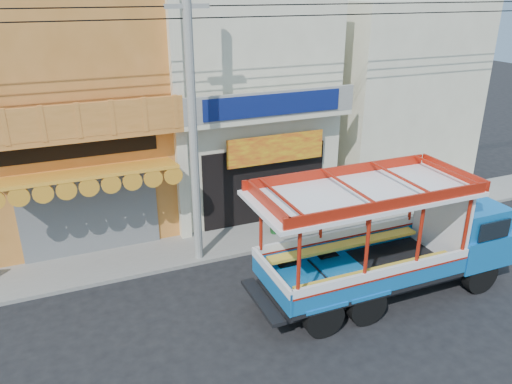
% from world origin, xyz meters
% --- Properties ---
extents(ground, '(90.00, 90.00, 0.00)m').
position_xyz_m(ground, '(0.00, 0.00, 0.00)').
color(ground, black).
rests_on(ground, ground).
extents(sidewalk, '(30.00, 2.00, 0.12)m').
position_xyz_m(sidewalk, '(0.00, 4.00, 0.06)').
color(sidewalk, slate).
rests_on(sidewalk, ground).
extents(shophouse_left, '(6.00, 7.50, 8.24)m').
position_xyz_m(shophouse_left, '(-4.00, 7.96, 4.11)').
color(shophouse_left, '#BC6E29').
rests_on(shophouse_left, ground).
extents(shophouse_right, '(6.00, 6.75, 8.24)m').
position_xyz_m(shophouse_right, '(2.00, 7.96, 4.11)').
color(shophouse_right, beige).
rests_on(shophouse_right, ground).
extents(party_pilaster, '(0.35, 0.30, 8.00)m').
position_xyz_m(party_pilaster, '(-1.00, 4.85, 4.00)').
color(party_pilaster, beige).
rests_on(party_pilaster, ground).
extents(filler_building_right, '(6.00, 6.00, 7.60)m').
position_xyz_m(filler_building_right, '(9.00, 8.00, 3.80)').
color(filler_building_right, beige).
rests_on(filler_building_right, ground).
extents(utility_pole, '(28.00, 0.26, 9.00)m').
position_xyz_m(utility_pole, '(-0.85, 3.30, 5.03)').
color(utility_pole, gray).
rests_on(utility_pole, ground).
extents(songthaew_truck, '(7.59, 2.61, 3.53)m').
position_xyz_m(songthaew_truck, '(3.81, -0.46, 1.70)').
color(songthaew_truck, black).
rests_on(songthaew_truck, ground).
extents(potted_plant_a, '(1.18, 1.16, 0.99)m').
position_xyz_m(potted_plant_a, '(3.04, 4.14, 0.62)').
color(potted_plant_a, '#1C6426').
rests_on(potted_plant_a, sidewalk).
extents(potted_plant_b, '(0.64, 0.63, 0.91)m').
position_xyz_m(potted_plant_b, '(1.86, 3.92, 0.58)').
color(potted_plant_b, '#1C6426').
rests_on(potted_plant_b, sidewalk).
extents(potted_plant_c, '(0.70, 0.70, 0.93)m').
position_xyz_m(potted_plant_c, '(4.01, 4.46, 0.58)').
color(potted_plant_c, '#1C6426').
rests_on(potted_plant_c, sidewalk).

